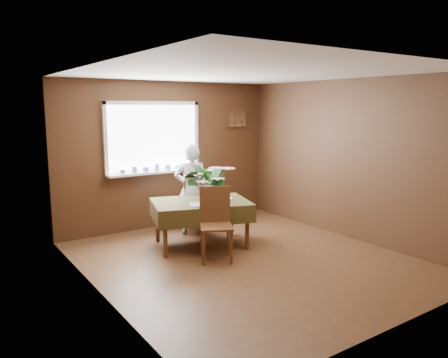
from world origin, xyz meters
TOP-DOWN VIEW (x-y plane):
  - floor at (0.00, 0.00)m, footprint 4.50×4.50m
  - ceiling at (0.00, 0.00)m, footprint 4.50×4.50m
  - wall_back at (0.00, 2.25)m, footprint 4.00×0.00m
  - wall_front at (0.00, -2.25)m, footprint 4.00×0.00m
  - wall_left at (-2.00, 0.00)m, footprint 0.00×4.50m
  - wall_right at (2.00, 0.00)m, footprint 0.00×4.50m
  - window_assembly at (-0.30, 2.19)m, footprint 1.72×0.20m
  - spoon_rack at (1.45, 2.22)m, footprint 0.44×0.05m
  - dining_table at (-0.17, 0.91)m, footprint 1.63×1.34m
  - chair_far at (0.10, 1.61)m, footprint 0.45×0.45m
  - chair_near at (-0.30, 0.31)m, footprint 0.57×0.57m
  - seated_woman at (0.02, 1.53)m, footprint 0.65×0.57m
  - flower_bouquet at (-0.20, 0.72)m, footprint 0.62×0.62m
  - side_plate at (0.20, 0.82)m, footprint 0.23×0.23m
  - table_knife at (-0.13, 0.70)m, footprint 0.05×0.23m

SIDE VIEW (x-z plane):
  - floor at x=0.00m, z-range 0.00..0.00m
  - chair_far at x=0.10m, z-range 0.04..0.96m
  - chair_near at x=-0.30m, z-range 0.04..1.03m
  - dining_table at x=-0.17m, z-range 0.26..0.95m
  - side_plate at x=0.20m, z-range 0.68..0.70m
  - table_knife at x=-0.13m, z-range 0.69..0.69m
  - seated_woman at x=0.02m, z-range 0.00..1.49m
  - flower_bouquet at x=-0.20m, z-range 0.76..1.29m
  - wall_back at x=0.00m, z-range -0.75..3.25m
  - wall_front at x=0.00m, z-range -0.75..3.25m
  - wall_left at x=-2.00m, z-range -1.00..3.50m
  - wall_right at x=2.00m, z-range -1.00..3.50m
  - window_assembly at x=-0.30m, z-range 0.73..1.95m
  - spoon_rack at x=1.45m, z-range 1.69..2.02m
  - ceiling at x=0.00m, z-range 2.50..2.50m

